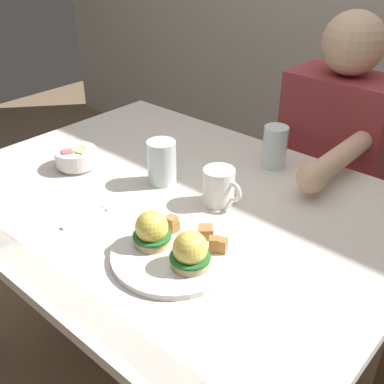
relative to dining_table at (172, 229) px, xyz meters
name	(u,v)px	position (x,y,z in m)	size (l,w,h in m)	color
ground_plane	(176,381)	(0.00, 0.00, -0.63)	(6.00, 6.00, 0.00)	#7F664C
dining_table	(172,229)	(0.00, 0.00, 0.00)	(1.20, 0.90, 0.74)	silver
eggs_benedict_plate	(173,247)	(0.18, -0.18, 0.13)	(0.27, 0.27, 0.09)	white
fruit_bowl	(76,157)	(-0.32, -0.06, 0.14)	(0.12, 0.12, 0.06)	white
coffee_mug	(219,186)	(0.11, 0.06, 0.16)	(0.11, 0.08, 0.09)	white
fork	(94,214)	(-0.08, -0.19, 0.11)	(0.03, 0.16, 0.00)	silver
water_glass_near	(275,150)	(0.11, 0.32, 0.16)	(0.07, 0.07, 0.12)	silver
water_glass_far	(162,165)	(-0.07, 0.04, 0.16)	(0.08, 0.08, 0.12)	silver
diner_person	(330,165)	(0.16, 0.60, 0.02)	(0.34, 0.54, 1.14)	#33333D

